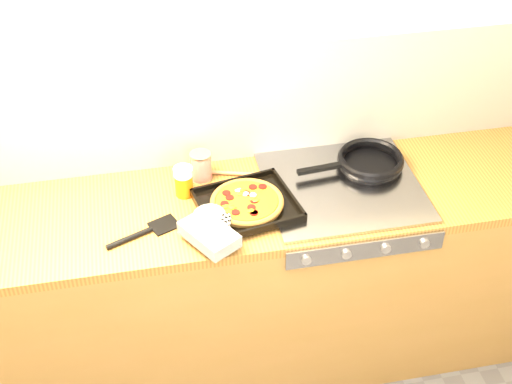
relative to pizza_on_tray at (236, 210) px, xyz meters
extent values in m
plane|color=beige|center=(-0.01, 0.40, 0.31)|extent=(3.20, 0.00, 3.20)
cube|color=white|center=(-0.01, 0.39, 0.21)|extent=(3.20, 0.02, 0.50)
cube|color=olive|center=(-0.01, 0.10, -0.51)|extent=(3.20, 0.60, 0.86)
cube|color=olive|center=(-0.01, 0.10, -0.06)|extent=(3.20, 0.60, 0.04)
cube|color=gray|center=(0.44, -0.20, -0.09)|extent=(0.60, 0.03, 0.08)
cylinder|color=#A5A5AA|center=(0.22, -0.21, -0.09)|extent=(0.04, 0.02, 0.04)
cylinder|color=#A5A5AA|center=(0.37, -0.21, -0.09)|extent=(0.04, 0.02, 0.04)
cylinder|color=#A5A5AA|center=(0.52, -0.21, -0.09)|extent=(0.04, 0.02, 0.04)
cylinder|color=#A5A5AA|center=(0.67, -0.21, -0.09)|extent=(0.04, 0.02, 0.04)
cube|color=gray|center=(0.44, 0.10, -0.04)|extent=(0.60, 0.56, 0.02)
cube|color=black|center=(0.05, 0.04, -0.02)|extent=(0.41, 0.37, 0.01)
cube|color=black|center=(0.02, 0.19, 0.00)|extent=(0.35, 0.08, 0.02)
cube|color=black|center=(0.08, -0.11, 0.00)|extent=(0.35, 0.08, 0.02)
cube|color=black|center=(0.22, 0.07, 0.00)|extent=(0.07, 0.31, 0.02)
cube|color=black|center=(-0.12, 0.01, 0.00)|extent=(0.07, 0.31, 0.02)
cylinder|color=olive|center=(0.05, 0.04, -0.01)|extent=(0.31, 0.31, 0.02)
torus|color=olive|center=(0.05, 0.04, 0.00)|extent=(0.33, 0.33, 0.02)
cylinder|color=orange|center=(0.05, 0.04, 0.00)|extent=(0.27, 0.27, 0.01)
cylinder|color=maroon|center=(0.08, 0.03, 0.01)|extent=(0.04, 0.04, 0.00)
cylinder|color=maroon|center=(-0.02, 0.10, 0.01)|extent=(0.04, 0.04, 0.00)
cylinder|color=maroon|center=(0.06, -0.04, 0.01)|extent=(0.04, 0.04, 0.00)
cylinder|color=maroon|center=(-0.04, 0.03, 0.01)|extent=(0.04, 0.04, 0.00)
cylinder|color=maroon|center=(0.09, 0.11, 0.01)|extent=(0.04, 0.04, 0.00)
cylinder|color=maroon|center=(0.05, 0.08, 0.01)|extent=(0.04, 0.04, 0.00)
cylinder|color=maroon|center=(-0.01, -0.02, 0.01)|extent=(0.04, 0.04, 0.00)
cylinder|color=maroon|center=(0.12, 0.11, 0.01)|extent=(0.04, 0.04, 0.00)
cylinder|color=maroon|center=(0.06, -0.04, 0.01)|extent=(0.04, 0.04, 0.00)
cylinder|color=maroon|center=(0.06, -0.01, 0.01)|extent=(0.04, 0.04, 0.00)
cylinder|color=maroon|center=(-0.01, 0.07, 0.01)|extent=(0.04, 0.04, 0.00)
ellipsoid|color=gold|center=(-0.02, 0.01, 0.01)|extent=(0.03, 0.02, 0.01)
ellipsoid|color=gold|center=(-0.04, 0.01, 0.01)|extent=(0.03, 0.02, 0.01)
ellipsoid|color=gold|center=(0.03, 0.08, 0.01)|extent=(0.03, 0.02, 0.01)
ellipsoid|color=gold|center=(0.02, 0.11, 0.01)|extent=(0.03, 0.02, 0.01)
ellipsoid|color=gold|center=(0.05, -0.03, 0.01)|extent=(0.03, 0.02, 0.01)
ellipsoid|color=gold|center=(0.08, 0.03, 0.01)|extent=(0.03, 0.02, 0.01)
ellipsoid|color=gold|center=(0.07, 0.04, 0.01)|extent=(0.03, 0.02, 0.01)
ellipsoid|color=gold|center=(-0.01, 0.00, 0.01)|extent=(0.03, 0.02, 0.01)
ellipsoid|color=gold|center=(0.04, 0.10, 0.01)|extent=(0.03, 0.02, 0.01)
ellipsoid|color=silver|center=(0.03, 0.11, 0.01)|extent=(0.03, 0.03, 0.01)
ellipsoid|color=silver|center=(0.05, 0.08, 0.01)|extent=(0.03, 0.03, 0.01)
ellipsoid|color=silver|center=(0.08, 0.06, 0.01)|extent=(0.03, 0.03, 0.01)
cube|color=black|center=(-0.12, -0.12, 0.01)|extent=(0.22, 0.25, 0.05)
ellipsoid|color=black|center=(-0.10, -0.02, 0.01)|extent=(0.15, 0.15, 0.05)
cylinder|color=black|center=(-0.06, -0.09, 0.01)|extent=(0.07, 0.10, 0.05)
cylinder|color=black|center=(0.59, 0.20, -0.02)|extent=(0.27, 0.27, 0.01)
torus|color=black|center=(0.59, 0.20, 0.00)|extent=(0.29, 0.29, 0.03)
cube|color=black|center=(0.37, 0.18, 0.01)|extent=(0.20, 0.04, 0.02)
cylinder|color=#AC0D0E|center=(-0.09, 0.27, 0.02)|extent=(0.10, 0.10, 0.11)
cylinder|color=#B2B2B7|center=(-0.09, 0.27, 0.08)|extent=(0.11, 0.11, 0.01)
cylinder|color=#B2B2B7|center=(-0.09, 0.27, -0.04)|extent=(0.11, 0.11, 0.01)
cylinder|color=orange|center=(-0.17, 0.18, 0.01)|extent=(0.07, 0.07, 0.09)
cylinder|color=silver|center=(-0.17, 0.18, 0.07)|extent=(0.08, 0.08, 0.03)
cylinder|color=#A16B44|center=(0.00, 0.28, -0.03)|extent=(0.25, 0.09, 0.02)
ellipsoid|color=#A16B44|center=(0.14, 0.23, -0.03)|extent=(0.07, 0.06, 0.02)
cube|color=black|center=(-0.27, 0.01, -0.04)|extent=(0.13, 0.12, 0.01)
cylinder|color=black|center=(-0.40, -0.04, -0.03)|extent=(0.17, 0.09, 0.02)
camera|label=1|loc=(-0.32, -1.99, 1.69)|focal=50.00mm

